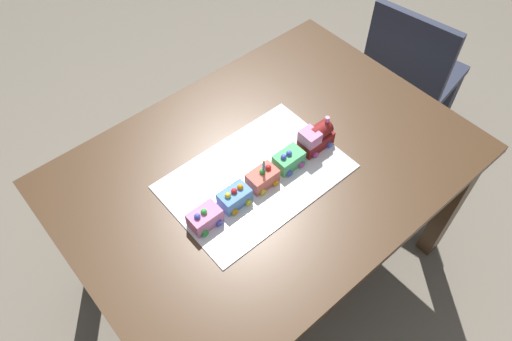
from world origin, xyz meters
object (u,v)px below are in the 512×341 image
object	(u,v)px
dining_table	(267,182)
cake_locomotive	(316,137)
cake_car_hopper_coral	(262,178)
cake_car_flatbed_bubblegum	(205,218)
cake_car_caboose_mint_green	(288,160)
birthday_candle	(264,165)
chair	(409,75)
cake_car_tanker_sky_blue	(234,197)

from	to	relation	value
dining_table	cake_locomotive	bearing A→B (deg)	163.47
cake_car_hopper_coral	cake_car_flatbed_bubblegum	xyz separation A→B (m)	(0.24, 0.00, 0.00)
cake_car_caboose_mint_green	birthday_candle	bearing A→B (deg)	-0.00
chair	cake_car_flatbed_bubblegum	world-z (taller)	chair
cake_car_flatbed_bubblegum	birthday_candle	distance (m)	0.25
dining_table	cake_car_hopper_coral	bearing A→B (deg)	36.77
chair	cake_car_flatbed_bubblegum	xyz separation A→B (m)	(1.34, 0.17, 0.30)
chair	cake_car_tanker_sky_blue	xyz separation A→B (m)	(1.22, 0.17, 0.30)
cake_car_caboose_mint_green	cake_car_flatbed_bubblegum	size ratio (longest dim) A/B	1.00
dining_table	cake_car_flatbed_bubblegum	distance (m)	0.34
cake_car_caboose_mint_green	chair	bearing A→B (deg)	-170.19
cake_car_tanker_sky_blue	cake_car_flatbed_bubblegum	bearing A→B (deg)	0.00
chair	birthday_candle	bearing A→B (deg)	89.26
chair	cake_car_hopper_coral	size ratio (longest dim) A/B	8.60
cake_car_hopper_coral	cake_car_flatbed_bubblegum	distance (m)	0.24
cake_locomotive	cake_car_flatbed_bubblegum	size ratio (longest dim) A/B	1.40
chair	birthday_candle	world-z (taller)	birthday_candle
dining_table	birthday_candle	world-z (taller)	birthday_candle
cake_locomotive	cake_car_flatbed_bubblegum	world-z (taller)	cake_locomotive
cake_car_caboose_mint_green	cake_car_flatbed_bubblegum	bearing A→B (deg)	0.00
cake_locomotive	cake_car_tanker_sky_blue	size ratio (longest dim) A/B	1.40
cake_locomotive	cake_car_hopper_coral	xyz separation A→B (m)	(0.25, 0.00, -0.02)
birthday_candle	cake_car_hopper_coral	bearing A→B (deg)	0.00
cake_car_caboose_mint_green	cake_car_hopper_coral	distance (m)	0.12
cake_car_tanker_sky_blue	cake_car_caboose_mint_green	bearing A→B (deg)	180.00
chair	cake_car_hopper_coral	world-z (taller)	chair
cake_car_flatbed_bubblegum	birthday_candle	xyz separation A→B (m)	(-0.24, -0.00, 0.07)
cake_locomotive	birthday_candle	xyz separation A→B (m)	(0.24, 0.00, 0.05)
chair	cake_car_flatbed_bubblegum	bearing A→B (deg)	87.69
dining_table	cake_locomotive	distance (m)	0.24
cake_locomotive	birthday_candle	distance (m)	0.25
cake_car_caboose_mint_green	cake_car_hopper_coral	bearing A→B (deg)	0.00
cake_car_hopper_coral	birthday_candle	bearing A→B (deg)	-180.00
cake_car_hopper_coral	cake_car_tanker_sky_blue	distance (m)	0.12
dining_table	cake_locomotive	world-z (taller)	cake_locomotive
cake_locomotive	cake_car_caboose_mint_green	world-z (taller)	cake_locomotive
cake_car_tanker_sky_blue	birthday_candle	xyz separation A→B (m)	(-0.12, -0.00, 0.07)
cake_car_caboose_mint_green	cake_car_tanker_sky_blue	distance (m)	0.24
dining_table	cake_car_flatbed_bubblegum	xyz separation A→B (m)	(0.31, 0.05, 0.14)
cake_locomotive	cake_car_flatbed_bubblegum	bearing A→B (deg)	0.00
dining_table	cake_car_hopper_coral	distance (m)	0.16
cake_car_hopper_coral	birthday_candle	world-z (taller)	birthday_candle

